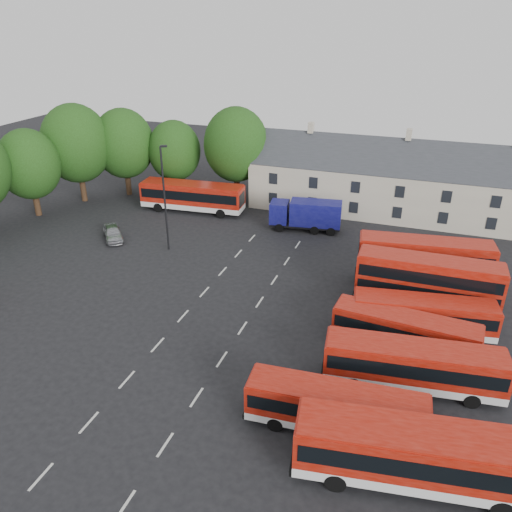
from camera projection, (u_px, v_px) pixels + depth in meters
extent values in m
plane|color=black|center=(171.00, 330.00, 37.47)|extent=(140.00, 140.00, 0.00)
cube|color=beige|center=(41.00, 477.00, 25.60)|extent=(0.15, 1.80, 0.01)
cube|color=beige|center=(89.00, 422.00, 28.99)|extent=(0.15, 1.80, 0.01)
cube|color=beige|center=(127.00, 380.00, 32.38)|extent=(0.15, 1.80, 0.01)
cube|color=beige|center=(158.00, 345.00, 35.77)|extent=(0.15, 1.80, 0.01)
cube|color=beige|center=(183.00, 316.00, 39.16)|extent=(0.15, 1.80, 0.01)
cube|color=beige|center=(204.00, 292.00, 42.55)|extent=(0.15, 1.80, 0.01)
cube|color=beige|center=(223.00, 271.00, 45.94)|extent=(0.15, 1.80, 0.01)
cube|color=beige|center=(238.00, 254.00, 49.33)|extent=(0.15, 1.80, 0.01)
cube|color=beige|center=(252.00, 238.00, 52.72)|extent=(0.15, 1.80, 0.01)
cube|color=beige|center=(125.00, 505.00, 24.11)|extent=(0.15, 1.80, 0.01)
cube|color=beige|center=(165.00, 445.00, 27.50)|extent=(0.15, 1.80, 0.01)
cube|color=beige|center=(197.00, 397.00, 30.89)|extent=(0.15, 1.80, 0.01)
cube|color=beige|center=(222.00, 359.00, 34.28)|extent=(0.15, 1.80, 0.01)
cube|color=beige|center=(242.00, 328.00, 37.67)|extent=(0.15, 1.80, 0.01)
cube|color=beige|center=(260.00, 302.00, 41.06)|extent=(0.15, 1.80, 0.01)
cube|color=beige|center=(274.00, 280.00, 44.45)|extent=(0.15, 1.80, 0.01)
cube|color=beige|center=(287.00, 261.00, 47.84)|extent=(0.15, 1.80, 0.01)
cube|color=beige|center=(298.00, 245.00, 51.23)|extent=(0.15, 1.80, 0.01)
cylinder|color=black|center=(36.00, 200.00, 57.98)|extent=(0.70, 0.70, 3.67)
ellipsoid|color=#1C3B10|center=(29.00, 164.00, 56.11)|extent=(6.93, 6.93, 7.97)
cylinder|color=black|center=(82.00, 184.00, 62.32)|extent=(0.70, 0.70, 4.38)
ellipsoid|color=#1C3B10|center=(76.00, 144.00, 60.09)|extent=(8.25, 8.25, 9.49)
cylinder|color=black|center=(128.00, 179.00, 64.59)|extent=(0.70, 0.70, 4.02)
ellipsoid|color=#1C3B10|center=(124.00, 144.00, 62.54)|extent=(7.59, 7.59, 8.73)
cylinder|color=black|center=(177.00, 182.00, 64.61)|extent=(0.70, 0.70, 3.50)
ellipsoid|color=#1C3B10|center=(174.00, 151.00, 62.83)|extent=(6.60, 6.60, 7.59)
cylinder|color=black|center=(237.00, 183.00, 62.91)|extent=(0.70, 0.70, 4.20)
ellipsoid|color=#1C3B10|center=(236.00, 145.00, 60.78)|extent=(7.92, 7.92, 9.11)
cube|color=beige|center=(401.00, 193.00, 57.50)|extent=(35.00, 7.00, 5.50)
cube|color=#2D3035|center=(404.00, 170.00, 56.30)|extent=(35.70, 7.13, 7.13)
cube|color=beige|center=(311.00, 128.00, 57.84)|extent=(0.60, 0.90, 1.20)
cube|color=beige|center=(409.00, 134.00, 54.56)|extent=(0.60, 0.90, 1.20)
cube|color=silver|center=(415.00, 470.00, 24.96)|extent=(12.35, 4.46, 0.60)
cube|color=#9A1709|center=(419.00, 450.00, 24.35)|extent=(12.35, 4.46, 2.14)
cube|color=black|center=(419.00, 449.00, 24.33)|extent=(11.88, 4.46, 1.04)
cube|color=#9A1709|center=(422.00, 433.00, 23.86)|extent=(12.10, 4.32, 0.13)
cylinder|color=black|center=(335.00, 482.00, 24.66)|extent=(1.13, 0.46, 1.10)
cylinder|color=black|center=(490.00, 466.00, 25.51)|extent=(1.13, 0.46, 1.10)
cube|color=silver|center=(335.00, 419.00, 28.26)|extent=(10.16, 2.93, 0.50)
cube|color=#9A1709|center=(336.00, 404.00, 27.76)|extent=(10.16, 2.93, 1.78)
cube|color=black|center=(336.00, 403.00, 27.74)|extent=(9.77, 2.96, 0.87)
cube|color=#9A1709|center=(337.00, 391.00, 27.35)|extent=(9.96, 2.83, 0.11)
cylinder|color=black|center=(275.00, 424.00, 28.25)|extent=(0.93, 0.31, 0.91)
cylinder|color=black|center=(393.00, 421.00, 28.48)|extent=(0.93, 0.31, 0.91)
cube|color=silver|center=(411.00, 377.00, 31.44)|extent=(11.16, 3.77, 0.55)
cube|color=#9A1709|center=(414.00, 361.00, 30.90)|extent=(11.16, 3.77, 1.94)
cube|color=black|center=(414.00, 360.00, 30.88)|extent=(10.73, 3.77, 0.94)
cube|color=#9A1709|center=(416.00, 348.00, 30.45)|extent=(10.93, 3.64, 0.12)
cylinder|color=black|center=(354.00, 384.00, 31.27)|extent=(1.02, 0.39, 0.99)
cylinder|color=black|center=(466.00, 377.00, 31.86)|extent=(1.02, 0.39, 0.99)
cube|color=silver|center=(403.00, 341.00, 35.00)|extent=(10.05, 3.19, 0.49)
cube|color=#9A1709|center=(405.00, 328.00, 34.51)|extent=(10.05, 3.19, 1.75)
cube|color=black|center=(405.00, 327.00, 34.49)|extent=(9.67, 3.21, 0.85)
cube|color=#9A1709|center=(407.00, 317.00, 34.10)|extent=(9.85, 3.08, 0.11)
cylinder|color=black|center=(355.00, 341.00, 35.48)|extent=(0.92, 0.34, 0.90)
cylinder|color=black|center=(452.00, 348.00, 34.74)|extent=(0.92, 0.34, 0.90)
cube|color=silver|center=(421.00, 325.00, 36.81)|extent=(10.37, 3.84, 0.51)
cube|color=#9A1709|center=(424.00, 311.00, 36.31)|extent=(10.37, 3.84, 1.80)
cube|color=black|center=(424.00, 311.00, 36.29)|extent=(9.98, 3.83, 0.88)
cube|color=#9A1709|center=(426.00, 300.00, 35.89)|extent=(10.16, 3.72, 0.11)
cylinder|color=black|center=(377.00, 331.00, 36.54)|extent=(0.95, 0.40, 0.92)
cylinder|color=black|center=(464.00, 324.00, 37.31)|extent=(0.95, 0.40, 0.92)
cube|color=silver|center=(424.00, 300.00, 39.81)|extent=(10.95, 2.64, 0.55)
cube|color=#9A1709|center=(428.00, 279.00, 38.96)|extent=(10.95, 2.64, 3.33)
cube|color=black|center=(427.00, 286.00, 39.24)|extent=(10.52, 2.69, 0.94)
cube|color=#9A1709|center=(431.00, 260.00, 38.21)|extent=(10.73, 2.54, 0.12)
cylinder|color=black|center=(378.00, 303.00, 39.97)|extent=(1.00, 0.29, 0.99)
cylinder|color=black|center=(470.00, 304.00, 39.88)|extent=(1.00, 0.29, 0.99)
cube|color=black|center=(429.00, 272.00, 38.68)|extent=(10.52, 2.69, 0.94)
cube|color=silver|center=(421.00, 279.00, 42.96)|extent=(11.17, 3.93, 0.55)
cube|color=#9A1709|center=(424.00, 259.00, 42.11)|extent=(11.17, 3.93, 3.33)
cube|color=black|center=(423.00, 266.00, 42.39)|extent=(10.75, 3.93, 0.94)
cube|color=#9A1709|center=(427.00, 241.00, 41.35)|extent=(10.94, 3.80, 0.12)
cylinder|color=black|center=(379.00, 284.00, 42.73)|extent=(1.02, 0.41, 0.99)
cylinder|color=black|center=(461.00, 280.00, 43.43)|extent=(1.02, 0.41, 0.99)
cube|color=black|center=(425.00, 252.00, 41.82)|extent=(10.75, 3.93, 0.94)
cube|color=silver|center=(193.00, 204.00, 59.48)|extent=(12.44, 3.73, 0.61)
cube|color=#9A1709|center=(192.00, 193.00, 58.86)|extent=(12.44, 3.73, 2.17)
cube|color=black|center=(192.00, 193.00, 58.84)|extent=(11.96, 3.76, 1.06)
cube|color=#9A1709|center=(192.00, 184.00, 58.36)|extent=(12.19, 3.60, 0.13)
cylinder|color=black|center=(158.00, 208.00, 59.43)|extent=(1.14, 0.40, 1.11)
cylinder|color=black|center=(227.00, 206.00, 59.80)|extent=(1.14, 0.40, 1.11)
cube|color=black|center=(305.00, 225.00, 54.46)|extent=(7.82, 3.08, 0.29)
cube|color=#0F0F5C|center=(279.00, 212.00, 54.40)|extent=(2.22, 2.62, 2.28)
cube|color=black|center=(271.00, 208.00, 54.41)|extent=(0.38, 2.02, 1.14)
cube|color=#0F0F5C|center=(316.00, 213.00, 53.64)|extent=(5.71, 3.12, 2.57)
cylinder|color=black|center=(279.00, 228.00, 54.04)|extent=(0.98, 0.40, 0.95)
cylinder|color=black|center=(332.00, 224.00, 54.96)|extent=(0.98, 0.40, 0.95)
imported|color=#9FA2A6|center=(113.00, 233.00, 52.12)|extent=(4.17, 4.44, 1.48)
cylinder|color=black|center=(165.00, 200.00, 47.98)|extent=(0.19, 0.19, 10.44)
cube|color=black|center=(164.00, 146.00, 45.71)|extent=(0.68, 0.50, 0.19)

